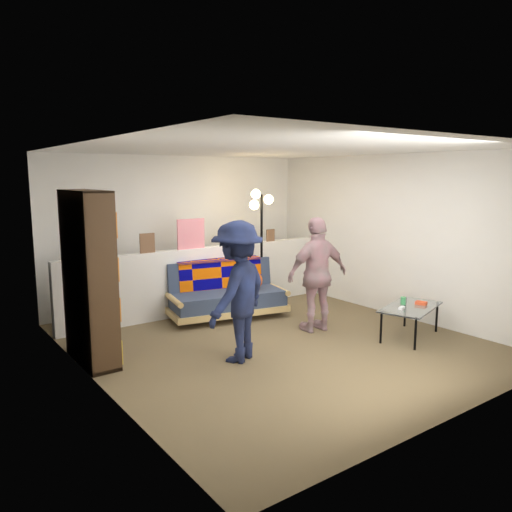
{
  "coord_description": "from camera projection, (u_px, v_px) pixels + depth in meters",
  "views": [
    {
      "loc": [
        -3.76,
        -4.78,
        2.08
      ],
      "look_at": [
        0.0,
        0.4,
        1.05
      ],
      "focal_mm": 35.0,
      "sensor_mm": 36.0,
      "label": 1
    }
  ],
  "objects": [
    {
      "name": "coffee_table",
      "position": [
        411.0,
        308.0,
        6.45
      ],
      "size": [
        1.1,
        0.82,
        0.51
      ],
      "color": "black",
      "rests_on": "ground"
    },
    {
      "name": "person_right",
      "position": [
        318.0,
        274.0,
        6.68
      ],
      "size": [
        0.95,
        0.5,
        1.55
      ],
      "primitive_type": "imported",
      "rotation": [
        0.0,
        0.0,
        3.0
      ],
      "color": "pink",
      "rests_on": "ground"
    },
    {
      "name": "half_wall_ledge",
      "position": [
        203.0,
        280.0,
        7.68
      ],
      "size": [
        4.45,
        0.15,
        1.0
      ],
      "primitive_type": "cube",
      "color": "silver",
      "rests_on": "ground"
    },
    {
      "name": "futon_sofa",
      "position": [
        227.0,
        294.0,
        7.41
      ],
      "size": [
        1.84,
        1.12,
        0.74
      ],
      "color": "tan",
      "rests_on": "ground"
    },
    {
      "name": "person_left",
      "position": [
        238.0,
        291.0,
        5.59
      ],
      "size": [
        1.19,
        1.0,
        1.59
      ],
      "primitive_type": "imported",
      "rotation": [
        0.0,
        0.0,
        3.62
      ],
      "color": "black",
      "rests_on": "ground"
    },
    {
      "name": "room_shell",
      "position": [
        253.0,
        208.0,
        6.43
      ],
      "size": [
        4.6,
        5.05,
        2.45
      ],
      "color": "silver",
      "rests_on": "ground"
    },
    {
      "name": "ground",
      "position": [
        274.0,
        342.0,
        6.32
      ],
      "size": [
        5.0,
        5.0,
        0.0
      ],
      "primitive_type": "plane",
      "color": "brown",
      "rests_on": "ground"
    },
    {
      "name": "ledge_decor",
      "position": [
        189.0,
        237.0,
        7.43
      ],
      "size": [
        2.97,
        0.02,
        0.45
      ],
      "color": "brown",
      "rests_on": "half_wall_ledge"
    },
    {
      "name": "bookshelf",
      "position": [
        89.0,
        284.0,
        5.52
      ],
      "size": [
        0.32,
        0.96,
        1.93
      ],
      "color": "#321F10",
      "rests_on": "ground"
    },
    {
      "name": "floor_lamp",
      "position": [
        260.0,
        224.0,
        7.81
      ],
      "size": [
        0.44,
        0.36,
        1.87
      ],
      "color": "black",
      "rests_on": "ground"
    }
  ]
}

